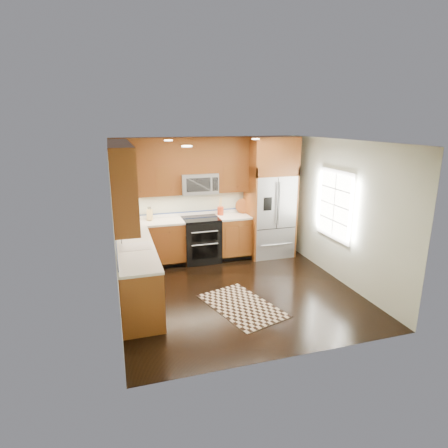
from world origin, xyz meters
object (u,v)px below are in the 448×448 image
object	(u,v)px
range	(201,240)
rug	(242,306)
knife_block	(150,215)
utensil_crock	(220,209)
refrigerator	(270,197)

from	to	relation	value
range	rug	xyz separation A→B (m)	(0.14, -2.20, -0.46)
knife_block	rug	bearing A→B (deg)	-63.55
rug	utensil_crock	bearing A→B (deg)	65.24
rug	range	bearing A→B (deg)	76.99
refrigerator	rug	size ratio (longest dim) A/B	1.80
rug	refrigerator	bearing A→B (deg)	40.19
refrigerator	knife_block	distance (m)	2.60
rug	knife_block	distance (m)	2.84
rug	utensil_crock	world-z (taller)	utensil_crock
range	knife_block	distance (m)	1.20
refrigerator	utensil_crock	world-z (taller)	refrigerator
utensil_crock	range	bearing A→B (deg)	-161.87
range	rug	distance (m)	2.25
utensil_crock	knife_block	bearing A→B (deg)	179.48
knife_block	utensil_crock	distance (m)	1.51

